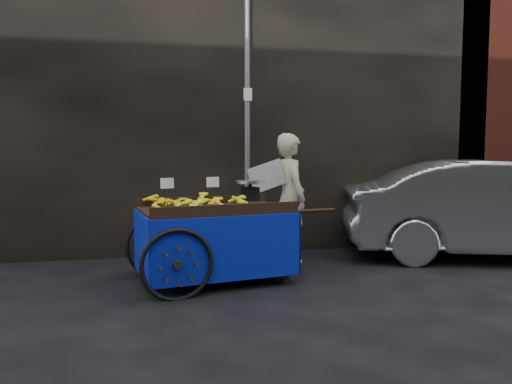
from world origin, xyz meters
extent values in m
plane|color=black|center=(0.00, 0.00, 0.00)|extent=(80.00, 80.00, 0.00)
cube|color=black|center=(-1.00, 2.60, 2.50)|extent=(11.00, 2.00, 5.00)
cube|color=#591E14|center=(5.50, 2.60, 2.50)|extent=(3.00, 2.00, 5.00)
cylinder|color=slate|center=(0.30, 1.30, 2.00)|extent=(0.08, 0.08, 4.00)
cube|color=white|center=(0.30, 1.25, 2.40)|extent=(0.12, 0.02, 0.18)
cube|color=black|center=(-0.36, 0.04, 0.87)|extent=(1.89, 1.35, 0.06)
cube|color=black|center=(-0.44, 0.54, 0.94)|extent=(1.72, 0.33, 0.11)
cube|color=black|center=(-0.27, -0.46, 0.94)|extent=(1.72, 0.33, 0.11)
cube|color=black|center=(0.46, -0.26, 0.43)|extent=(0.06, 0.06, 0.87)
cube|color=black|center=(0.32, 0.59, 0.43)|extent=(0.06, 0.06, 0.87)
cylinder|color=black|center=(0.84, -0.20, 0.87)|extent=(0.54, 0.13, 0.04)
cylinder|color=black|center=(0.70, 0.65, 0.87)|extent=(0.54, 0.13, 0.04)
torus|color=black|center=(-0.85, -0.63, 0.38)|extent=(0.81, 0.19, 0.81)
torus|color=black|center=(-1.04, 0.52, 0.38)|extent=(0.81, 0.19, 0.81)
cylinder|color=black|center=(-0.94, -0.06, 0.38)|extent=(0.25, 1.21, 0.05)
cube|color=navy|center=(-0.27, -0.50, 0.50)|extent=(1.76, 0.31, 0.74)
cube|color=navy|center=(-0.45, 0.58, 0.50)|extent=(1.76, 0.31, 0.74)
cube|color=navy|center=(-1.22, -0.10, 0.50)|extent=(0.21, 1.11, 0.74)
cube|color=navy|center=(0.51, 0.18, 0.50)|extent=(0.21, 1.11, 0.74)
cube|color=black|center=(0.12, 0.17, 1.05)|extent=(0.22, 0.18, 0.17)
cylinder|color=silver|center=(0.12, 0.17, 1.20)|extent=(0.42, 0.42, 0.03)
cube|color=white|center=(-0.92, -0.17, 1.22)|extent=(0.15, 0.04, 0.12)
cube|color=white|center=(-0.39, -0.09, 1.22)|extent=(0.15, 0.04, 0.12)
imported|color=#C3B191|center=(0.84, 0.92, 0.92)|extent=(0.56, 0.74, 1.83)
cube|color=silver|center=(0.48, 0.81, 1.23)|extent=(0.59, 0.06, 0.50)
ellipsoid|color=blue|center=(0.35, 0.65, 0.13)|extent=(0.28, 0.23, 0.26)
imported|color=silver|center=(3.87, 0.45, 0.72)|extent=(4.64, 2.75, 1.44)
camera|label=1|loc=(-1.13, -5.93, 1.62)|focal=35.00mm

